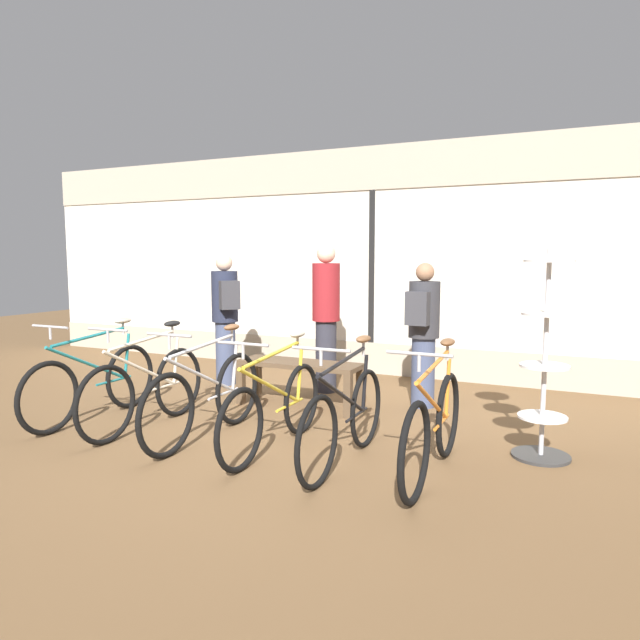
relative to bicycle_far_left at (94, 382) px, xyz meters
name	(u,v)px	position (x,y,z in m)	size (l,w,h in m)	color
ground_plane	(251,438)	(1.79, 0.17, -0.39)	(24.00, 24.00, 0.00)	brown
shop_back_wall	(372,259)	(1.79, 3.44, 1.25)	(12.00, 0.08, 3.20)	#B2A893
bicycle_far_left	(94,382)	(0.00, 0.00, 0.00)	(0.46, 1.78, 1.04)	black
bicycle_left	(146,388)	(0.70, 0.00, 0.01)	(0.46, 1.74, 1.04)	black
bicycle_center_left	(206,397)	(1.42, -0.02, 0.01)	(0.46, 1.79, 1.04)	black
bicycle_center_right	(275,408)	(2.15, -0.02, -0.01)	(0.46, 1.74, 1.02)	black
bicycle_right	(345,417)	(2.83, -0.08, 0.00)	(0.46, 1.70, 1.03)	black
bicycle_far_right	(434,426)	(3.55, -0.03, 0.00)	(0.46, 1.73, 1.04)	black
accessory_rack	(544,374)	(4.27, 0.76, 0.33)	(0.48, 0.48, 1.75)	#333333
display_bench	(300,370)	(1.69, 1.35, 0.03)	(1.40, 0.44, 0.51)	brown
customer_near_rack	(423,330)	(2.94, 1.92, 0.48)	(0.36, 0.49, 1.61)	#424C6B
customer_by_window	(326,314)	(1.66, 2.13, 0.58)	(0.42, 0.42, 1.83)	#2D2D38
customer_mid_floor	(225,315)	(0.30, 1.94, 0.53)	(0.55, 0.53, 1.70)	#424C6B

